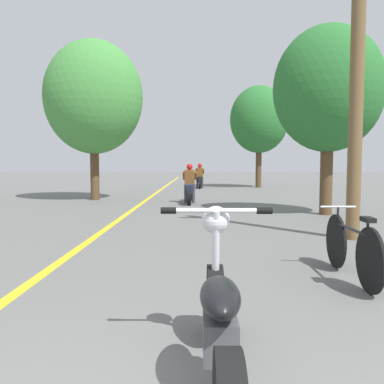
% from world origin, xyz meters
% --- Properties ---
extents(lane_stripe_center, '(0.14, 48.00, 0.01)m').
position_xyz_m(lane_stripe_center, '(-1.70, 13.05, 0.00)').
color(lane_stripe_center, yellow).
rests_on(lane_stripe_center, ground).
extents(utility_pole, '(1.10, 0.24, 5.87)m').
position_xyz_m(utility_pole, '(2.94, 5.91, 3.02)').
color(utility_pole, brown).
rests_on(utility_pole, ground).
extents(roadside_tree_right_near, '(2.82, 2.54, 4.88)m').
position_xyz_m(roadside_tree_right_near, '(3.54, 9.37, 3.24)').
color(roadside_tree_right_near, '#513A23').
rests_on(roadside_tree_right_near, ground).
extents(roadside_tree_right_far, '(3.19, 2.87, 5.57)m').
position_xyz_m(roadside_tree_right_far, '(3.53, 21.19, 3.71)').
color(roadside_tree_right_far, '#513A23').
rests_on(roadside_tree_right_far, ground).
extents(roadside_tree_left, '(3.56, 3.20, 5.78)m').
position_xyz_m(roadside_tree_left, '(-3.60, 13.54, 3.72)').
color(roadside_tree_left, '#513A23').
rests_on(roadside_tree_left, ground).
extents(motorcycle_foreground, '(0.79, 2.00, 1.04)m').
position_xyz_m(motorcycle_foreground, '(0.32, 1.11, 0.41)').
color(motorcycle_foreground, black).
rests_on(motorcycle_foreground, ground).
extents(motorcycle_rider_lead, '(0.50, 2.16, 1.33)m').
position_xyz_m(motorcycle_rider_lead, '(-0.10, 12.44, 0.50)').
color(motorcycle_rider_lead, black).
rests_on(motorcycle_rider_lead, ground).
extents(motorcycle_rider_far, '(0.50, 2.12, 1.33)m').
position_xyz_m(motorcycle_rider_far, '(0.28, 20.68, 0.51)').
color(motorcycle_rider_far, black).
rests_on(motorcycle_rider_far, ground).
extents(bicycle_parked, '(0.44, 1.74, 0.81)m').
position_xyz_m(bicycle_parked, '(1.97, 3.39, 0.37)').
color(bicycle_parked, black).
rests_on(bicycle_parked, ground).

